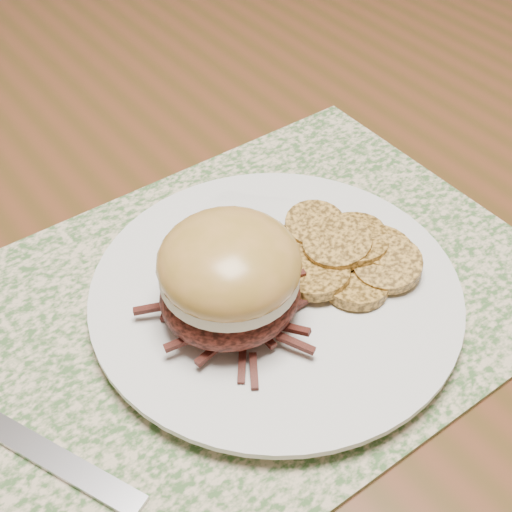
{
  "coord_description": "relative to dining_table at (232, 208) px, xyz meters",
  "views": [
    {
      "loc": [
        -0.31,
        -0.47,
        1.16
      ],
      "look_at": [
        -0.09,
        -0.17,
        0.79
      ],
      "focal_mm": 50.0,
      "sensor_mm": 36.0,
      "label": 1
    }
  ],
  "objects": [
    {
      "name": "pork_sandwich",
      "position": [
        -0.13,
        -0.19,
        0.14
      ],
      "size": [
        0.13,
        0.13,
        0.08
      ],
      "rotation": [
        0.0,
        0.0,
        0.34
      ],
      "color": "black",
      "rests_on": "dinner_plate"
    },
    {
      "name": "ground",
      "position": [
        0.0,
        0.0,
        -0.67
      ],
      "size": [
        3.5,
        3.5,
        0.0
      ],
      "primitive_type": "plane",
      "color": "brown",
      "rests_on": "ground"
    },
    {
      "name": "fork",
      "position": [
        -0.3,
        -0.18,
        0.09
      ],
      "size": [
        0.1,
        0.19,
        0.0
      ],
      "rotation": [
        0.0,
        0.0,
        0.43
      ],
      "color": "#B3B3BB",
      "rests_on": "placemat"
    },
    {
      "name": "dinner_plate",
      "position": [
        -0.09,
        -0.19,
        0.09
      ],
      "size": [
        0.26,
        0.26,
        0.02
      ],
      "primitive_type": "cylinder",
      "color": "silver",
      "rests_on": "placemat"
    },
    {
      "name": "roasted_potatoes",
      "position": [
        -0.03,
        -0.2,
        0.11
      ],
      "size": [
        0.13,
        0.13,
        0.03
      ],
      "color": "#B68235",
      "rests_on": "dinner_plate"
    },
    {
      "name": "placemat",
      "position": [
        -0.1,
        -0.18,
        0.08
      ],
      "size": [
        0.45,
        0.33,
        0.0
      ],
      "primitive_type": "cube",
      "color": "#406232",
      "rests_on": "dining_table"
    },
    {
      "name": "dining_table",
      "position": [
        0.0,
        0.0,
        0.0
      ],
      "size": [
        1.5,
        0.9,
        0.75
      ],
      "color": "#5A301A",
      "rests_on": "ground"
    }
  ]
}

